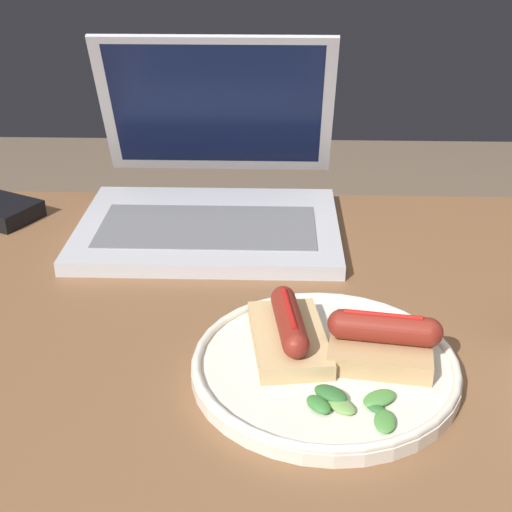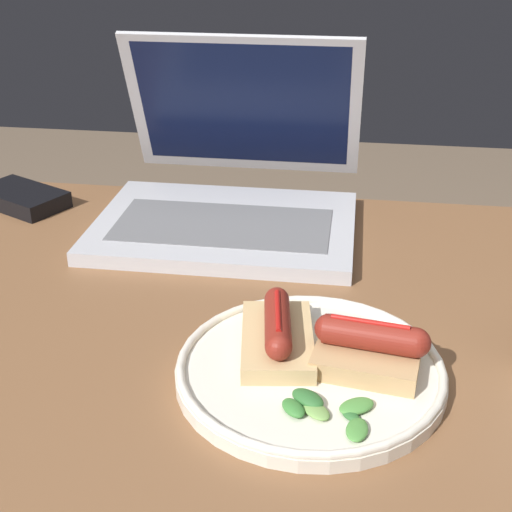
# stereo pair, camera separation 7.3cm
# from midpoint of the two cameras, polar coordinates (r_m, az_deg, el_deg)

# --- Properties ---
(desk) EXTENTS (1.30, 0.77, 0.74)m
(desk) POSITION_cam_midpoint_polar(r_m,az_deg,el_deg) (0.74, 3.35, -11.39)
(desk) COLOR brown
(desk) RESTS_ON ground_plane
(laptop) EXTENTS (0.33, 0.33, 0.23)m
(laptop) POSITION_cam_midpoint_polar(r_m,az_deg,el_deg) (0.95, -5.82, 5.17)
(laptop) COLOR #B7B7BC
(laptop) RESTS_ON desk
(plate) EXTENTS (0.24, 0.24, 0.02)m
(plate) POSITION_cam_midpoint_polar(r_m,az_deg,el_deg) (0.65, 2.32, -8.84)
(plate) COLOR silver
(plate) RESTS_ON desk
(sausage_toast_left) EXTENTS (0.11, 0.09, 0.05)m
(sausage_toast_left) POSITION_cam_midpoint_polar(r_m,az_deg,el_deg) (0.65, 6.80, -6.78)
(sausage_toast_left) COLOR tan
(sausage_toast_left) RESTS_ON plate
(sausage_toast_middle) EXTENTS (0.08, 0.13, 0.04)m
(sausage_toast_middle) POSITION_cam_midpoint_polar(r_m,az_deg,el_deg) (0.66, -0.51, -6.18)
(sausage_toast_middle) COLOR tan
(sausage_toast_middle) RESTS_ON plate
(salad_pile) EXTENTS (0.08, 0.06, 0.01)m
(salad_pile) POSITION_cam_midpoint_polar(r_m,az_deg,el_deg) (0.60, 4.11, -11.76)
(salad_pile) COLOR #2D662D
(salad_pile) RESTS_ON plate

